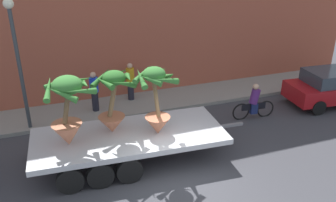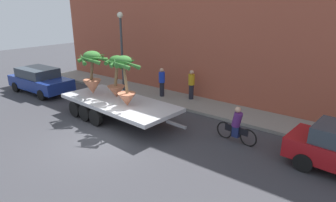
# 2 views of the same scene
# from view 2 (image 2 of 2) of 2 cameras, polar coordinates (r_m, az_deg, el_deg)

# --- Properties ---
(ground_plane) EXTENTS (60.00, 60.00, 0.00)m
(ground_plane) POSITION_cam_2_polar(r_m,az_deg,el_deg) (12.21, -13.15, -7.66)
(ground_plane) COLOR #38383D
(sidewalk) EXTENTS (24.00, 2.20, 0.15)m
(sidewalk) POSITION_cam_2_polar(r_m,az_deg,el_deg) (16.35, 3.52, -0.12)
(sidewalk) COLOR gray
(sidewalk) RESTS_ON ground
(building_facade) EXTENTS (24.00, 1.20, 9.16)m
(building_facade) POSITION_cam_2_polar(r_m,az_deg,el_deg) (16.94, 7.23, 15.97)
(building_facade) COLOR #9E4C38
(building_facade) RESTS_ON ground
(flatbed_trailer) EXTENTS (7.27, 2.93, 0.98)m
(flatbed_trailer) POSITION_cam_2_polar(r_m,az_deg,el_deg) (14.08, -10.44, -0.47)
(flatbed_trailer) COLOR #B7BABF
(flatbed_trailer) RESTS_ON ground
(potted_palm_rear) EXTENTS (1.38, 1.44, 2.28)m
(potted_palm_rear) POSITION_cam_2_polar(r_m,az_deg,el_deg) (12.72, -8.60, 4.13)
(potted_palm_rear) COLOR #B26647
(potted_palm_rear) RESTS_ON flatbed_trailer
(potted_palm_middle) EXTENTS (1.44, 1.49, 2.10)m
(potted_palm_middle) POSITION_cam_2_polar(r_m,az_deg,el_deg) (14.04, -10.26, 4.84)
(potted_palm_middle) COLOR #B26647
(potted_palm_middle) RESTS_ON flatbed_trailer
(potted_palm_front) EXTENTS (1.56, 1.71, 2.23)m
(potted_palm_front) POSITION_cam_2_polar(r_m,az_deg,el_deg) (14.88, -14.96, 5.74)
(potted_palm_front) COLOR #C17251
(potted_palm_front) RESTS_ON flatbed_trailer
(cyclist) EXTENTS (1.84, 0.38, 1.54)m
(cyclist) POSITION_cam_2_polar(r_m,az_deg,el_deg) (11.84, 13.62, -4.99)
(cyclist) COLOR black
(cyclist) RESTS_ON ground
(trailing_car) EXTENTS (4.63, 2.13, 1.58)m
(trailing_car) POSITION_cam_2_polar(r_m,az_deg,el_deg) (19.89, -24.36, 3.89)
(trailing_car) COLOR navy
(trailing_car) RESTS_ON ground
(pedestrian_near_gate) EXTENTS (0.36, 0.36, 1.71)m
(pedestrian_near_gate) POSITION_cam_2_polar(r_m,az_deg,el_deg) (16.86, -1.24, 3.92)
(pedestrian_near_gate) COLOR black
(pedestrian_near_gate) RESTS_ON sidewalk
(pedestrian_far_left) EXTENTS (0.36, 0.36, 1.71)m
(pedestrian_far_left) POSITION_cam_2_polar(r_m,az_deg,el_deg) (16.37, 4.73, 3.42)
(pedestrian_far_left) COLOR black
(pedestrian_far_left) RESTS_ON sidewalk
(street_lamp) EXTENTS (0.36, 0.36, 4.83)m
(street_lamp) POSITION_cam_2_polar(r_m,az_deg,el_deg) (17.79, -9.33, 11.63)
(street_lamp) COLOR #383D42
(street_lamp) RESTS_ON sidewalk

